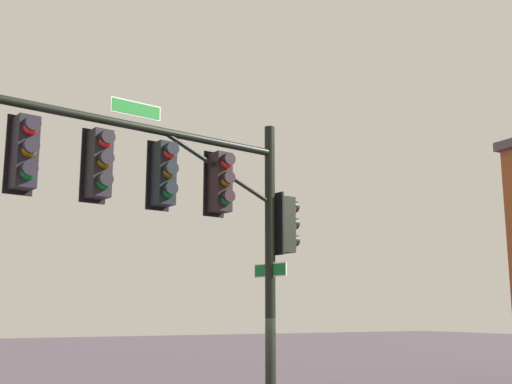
{
  "coord_description": "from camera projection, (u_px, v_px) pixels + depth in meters",
  "views": [
    {
      "loc": [
        6.1,
        10.55,
        2.61
      ],
      "look_at": [
        0.57,
        0.48,
        4.79
      ],
      "focal_mm": 44.69,
      "sensor_mm": 36.0,
      "label": 1
    }
  ],
  "objects": [
    {
      "name": "signal_pole_assembly",
      "position": [
        189.0,
        202.0,
        11.17
      ],
      "size": [
        5.99,
        1.62,
        6.23
      ],
      "color": "black",
      "rests_on": "ground_plane"
    }
  ]
}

